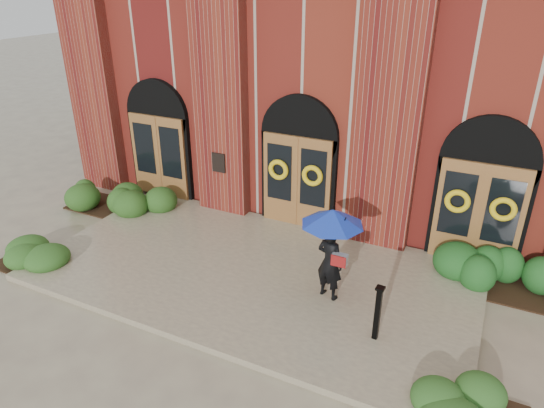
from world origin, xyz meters
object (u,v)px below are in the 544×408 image
Objects in this scene: hedge_wall_right at (525,277)px; man_with_umbrella at (332,237)px; metal_post at (378,312)px; hedge_wall_left at (118,199)px.

man_with_umbrella is at bearing -149.64° from hedge_wall_right.
hedge_wall_right is (2.51, 3.07, -0.36)m from metal_post.
hedge_wall_left is (-7.13, 1.51, -1.22)m from man_with_umbrella.
hedge_wall_left is 10.91m from hedge_wall_right.
man_with_umbrella is at bearing -11.96° from hedge_wall_left.
man_with_umbrella is at bearing 145.18° from metal_post.
man_with_umbrella is 0.66× the size of hedge_wall_right.
metal_post reaches higher than hedge_wall_right.
man_with_umbrella reaches higher than hedge_wall_left.
hedge_wall_left is at bearing -176.38° from hedge_wall_right.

